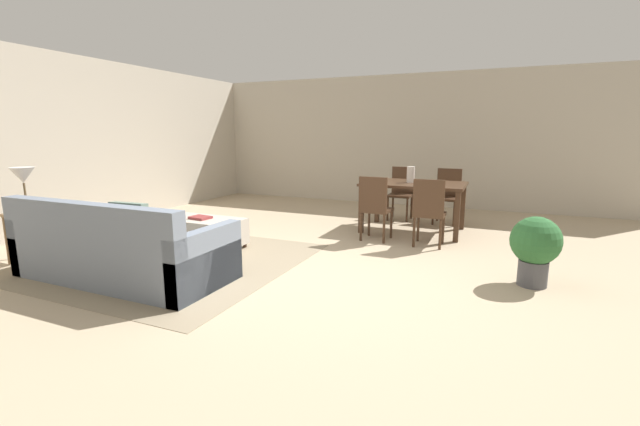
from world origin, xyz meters
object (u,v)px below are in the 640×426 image
(dining_chair_far_right, at_px, (448,193))
(dining_chair_near_right, at_px, (429,209))
(ottoman_table, at_px, (201,231))
(dining_chair_near_left, at_px, (375,205))
(couch, at_px, (121,252))
(dining_chair_far_left, at_px, (401,190))
(book_on_ottoman, at_px, (200,218))
(vase_centerpiece, at_px, (411,174))
(table_lamp, at_px, (23,177))
(dining_table, at_px, (414,189))
(side_table, at_px, (29,223))
(potted_plant, at_px, (535,246))

(dining_chair_far_right, bearing_deg, dining_chair_near_right, -91.10)
(ottoman_table, xyz_separation_m, dining_chair_near_left, (2.01, 1.27, 0.29))
(couch, relative_size, ottoman_table, 1.99)
(couch, distance_m, dining_chair_far_left, 4.73)
(book_on_ottoman, bearing_deg, dining_chair_near_right, 24.80)
(dining_chair_far_left, distance_m, vase_centerpiece, 1.00)
(table_lamp, bearing_deg, vase_centerpiece, 42.44)
(couch, height_order, dining_chair_far_left, dining_chair_far_left)
(ottoman_table, bearing_deg, vase_centerpiece, 42.21)
(dining_table, height_order, dining_chair_near_left, dining_chair_near_left)
(ottoman_table, bearing_deg, side_table, -137.18)
(book_on_ottoman, height_order, potted_plant, potted_plant)
(table_lamp, height_order, dining_chair_near_left, table_lamp)
(dining_chair_near_right, distance_m, dining_chair_far_right, 1.69)
(dining_chair_near_right, bearing_deg, dining_chair_far_left, 113.72)
(couch, bearing_deg, book_on_ottoman, 90.41)
(dining_chair_far_left, relative_size, book_on_ottoman, 3.54)
(side_table, relative_size, dining_chair_far_right, 0.65)
(side_table, height_order, dining_chair_far_left, dining_chair_far_left)
(couch, xyz_separation_m, dining_chair_near_left, (1.99, 2.58, 0.23))
(dining_chair_far_left, bearing_deg, dining_chair_near_right, -66.28)
(potted_plant, bearing_deg, couch, -159.19)
(couch, distance_m, ottoman_table, 1.31)
(dining_chair_near_left, bearing_deg, couch, -127.61)
(dining_chair_near_left, bearing_deg, dining_chair_far_right, 64.78)
(dining_table, relative_size, vase_centerpiece, 6.18)
(table_lamp, xyz_separation_m, dining_chair_near_left, (3.43, 2.59, -0.49))
(side_table, bearing_deg, dining_chair_far_right, 45.26)
(side_table, bearing_deg, couch, 0.32)
(potted_plant, bearing_deg, dining_chair_near_right, 138.91)
(ottoman_table, height_order, dining_chair_far_left, dining_chair_far_left)
(dining_chair_far_left, bearing_deg, vase_centerpiece, -69.41)
(dining_table, xyz_separation_m, potted_plant, (1.59, -1.91, -0.26))
(table_lamp, bearing_deg, dining_chair_far_right, 45.26)
(side_table, bearing_deg, table_lamp, -165.96)
(side_table, height_order, dining_table, dining_table)
(potted_plant, bearing_deg, dining_chair_far_left, 125.24)
(dining_chair_near_left, bearing_deg, dining_table, 65.71)
(dining_chair_far_left, bearing_deg, table_lamp, -128.45)
(couch, height_order, dining_chair_near_right, dining_chair_near_right)
(potted_plant, bearing_deg, vase_centerpiece, 130.63)
(ottoman_table, xyz_separation_m, potted_plant, (3.97, 0.19, 0.18))
(dining_chair_far_right, bearing_deg, book_on_ottoman, -133.24)
(side_table, bearing_deg, vase_centerpiece, 42.44)
(table_lamp, bearing_deg, dining_chair_far_left, 51.55)
(dining_table, relative_size, dining_chair_far_right, 1.65)
(side_table, relative_size, book_on_ottoman, 2.30)
(side_table, height_order, dining_chair_near_left, dining_chair_near_left)
(potted_plant, bearing_deg, side_table, -164.36)
(vase_centerpiece, bearing_deg, dining_chair_near_left, -110.72)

